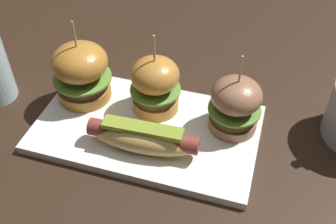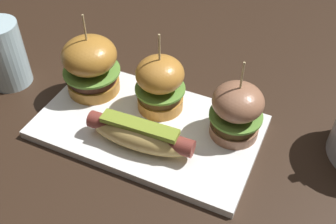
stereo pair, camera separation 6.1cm
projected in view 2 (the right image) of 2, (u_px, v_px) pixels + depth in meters
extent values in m
plane|color=black|center=(148.00, 130.00, 0.65)|extent=(3.00, 3.00, 0.00)
cube|color=white|center=(148.00, 127.00, 0.65)|extent=(0.35, 0.20, 0.01)
ellipsoid|color=tan|center=(140.00, 136.00, 0.60)|extent=(0.16, 0.06, 0.04)
cylinder|color=brown|center=(140.00, 133.00, 0.59)|extent=(0.17, 0.03, 0.03)
cube|color=olive|center=(139.00, 126.00, 0.58)|extent=(0.12, 0.03, 0.01)
cylinder|color=#B2762C|center=(94.00, 84.00, 0.70)|extent=(0.09, 0.09, 0.02)
cylinder|color=#48281E|center=(92.00, 75.00, 0.69)|extent=(0.08, 0.08, 0.02)
cylinder|color=#609338|center=(92.00, 71.00, 0.68)|extent=(0.10, 0.10, 0.00)
ellipsoid|color=#B2762C|center=(89.00, 55.00, 0.66)|extent=(0.09, 0.09, 0.06)
cylinder|color=tan|center=(85.00, 32.00, 0.63)|extent=(0.00, 0.00, 0.06)
cylinder|color=#BB7B30|center=(162.00, 102.00, 0.67)|extent=(0.08, 0.08, 0.02)
cylinder|color=#4A3219|center=(162.00, 93.00, 0.65)|extent=(0.07, 0.07, 0.02)
cylinder|color=#609338|center=(161.00, 89.00, 0.65)|extent=(0.08, 0.08, 0.00)
ellipsoid|color=#BB7B30|center=(161.00, 74.00, 0.63)|extent=(0.08, 0.08, 0.05)
cylinder|color=tan|center=(161.00, 52.00, 0.60)|extent=(0.00, 0.00, 0.06)
cylinder|color=#946348|center=(234.00, 128.00, 0.62)|extent=(0.08, 0.08, 0.02)
cylinder|color=#402D14|center=(235.00, 120.00, 0.61)|extent=(0.07, 0.07, 0.02)
cylinder|color=#609338|center=(236.00, 115.00, 0.60)|extent=(0.08, 0.08, 0.00)
ellipsoid|color=#946348|center=(238.00, 102.00, 0.59)|extent=(0.08, 0.08, 0.05)
cylinder|color=tan|center=(242.00, 80.00, 0.56)|extent=(0.00, 0.00, 0.06)
cylinder|color=silver|center=(4.00, 54.00, 0.71)|extent=(0.07, 0.07, 0.12)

